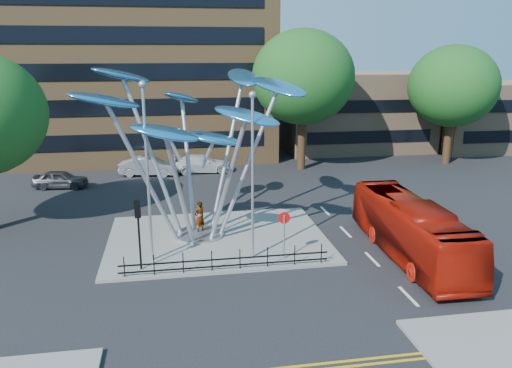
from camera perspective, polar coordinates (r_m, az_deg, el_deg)
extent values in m
plane|color=black|center=(22.84, -0.40, -11.68)|extent=(120.00, 120.00, 0.00)
cube|color=slate|center=(28.15, -4.41, -6.24)|extent=(12.00, 9.00, 0.15)
cube|color=gold|center=(17.78, 2.94, -20.26)|extent=(40.00, 0.12, 0.01)
cube|color=#A37F60|center=(54.08, 11.38, 8.10)|extent=(15.00, 8.00, 8.00)
cube|color=#A37F60|center=(58.91, 24.99, 7.05)|extent=(12.00, 8.00, 7.00)
cylinder|color=black|center=(44.24, 5.24, 5.34)|extent=(0.70, 0.70, 5.72)
ellipsoid|color=#134316|center=(43.67, 5.41, 12.08)|extent=(8.80, 8.80, 8.10)
cylinder|color=black|center=(49.74, 21.09, 5.09)|extent=(0.70, 0.70, 5.06)
ellipsoid|color=#134316|center=(49.24, 21.60, 10.36)|extent=(8.00, 8.00, 7.36)
cylinder|color=#9EA0A5|center=(28.50, -6.52, -5.73)|extent=(2.80, 2.80, 0.12)
cylinder|color=#9EA0A5|center=(26.77, -9.25, 1.40)|extent=(0.24, 0.24, 7.80)
ellipsoid|color=#318DD4|center=(25.33, -16.94, 9.14)|extent=(3.92, 2.95, 1.39)
cylinder|color=#9EA0A5|center=(26.57, -7.45, -0.19)|extent=(0.24, 0.24, 6.40)
ellipsoid|color=#318DD4|center=(23.73, -10.39, 5.77)|extent=(3.47, 1.78, 1.31)
cylinder|color=#9EA0A5|center=(26.74, -5.35, 0.64)|extent=(0.24, 0.24, 7.00)
ellipsoid|color=#318DD4|center=(24.71, -1.06, 7.78)|extent=(3.81, 3.11, 1.36)
cylinder|color=#9EA0A5|center=(27.42, -4.27, 2.32)|extent=(0.24, 0.24, 8.20)
ellipsoid|color=#318DD4|center=(27.73, 2.62, 11.06)|extent=(3.52, 4.06, 1.44)
cylinder|color=#9EA0A5|center=(28.22, -5.26, 3.07)|extent=(0.24, 0.24, 8.60)
ellipsoid|color=#318DD4|center=(29.88, -1.47, 12.12)|extent=(2.21, 3.79, 1.39)
cylinder|color=#9EA0A5|center=(28.39, -7.26, 1.85)|extent=(0.24, 0.24, 7.40)
ellipsoid|color=#318DD4|center=(30.36, -8.49, 9.74)|extent=(3.02, 3.71, 1.34)
cylinder|color=#9EA0A5|center=(27.63, -8.91, 2.91)|extent=(0.24, 0.24, 8.80)
ellipsoid|color=#318DD4|center=(28.57, -15.07, 11.89)|extent=(3.88, 3.60, 1.42)
ellipsoid|color=#318DD4|center=(27.15, -10.73, 6.05)|extent=(3.40, 1.96, 1.13)
ellipsoid|color=#318DD4|center=(26.71, -4.89, 5.24)|extent=(3.39, 2.16, 1.11)
cylinder|color=#9EA0A5|center=(24.38, -12.27, 0.76)|extent=(0.14, 0.14, 8.50)
sphere|color=#9EA0A5|center=(23.71, -12.86, 11.05)|extent=(0.36, 0.36, 0.36)
cylinder|color=#9EA0A5|center=(24.23, -0.40, 0.41)|extent=(0.14, 0.14, 8.00)
sphere|color=#9EA0A5|center=(23.53, -0.41, 10.16)|extent=(0.36, 0.36, 0.36)
cylinder|color=black|center=(24.25, -13.19, -5.95)|extent=(0.10, 0.10, 3.20)
cube|color=black|center=(23.79, -13.39, -2.80)|extent=(0.28, 0.18, 0.85)
sphere|color=#FF0C0C|center=(23.71, -13.43, -2.16)|extent=(0.18, 0.18, 0.18)
cylinder|color=#9EA0A5|center=(24.91, 3.23, -6.09)|extent=(0.08, 0.08, 2.30)
cylinder|color=red|center=(24.60, 3.25, -3.89)|extent=(0.60, 0.04, 0.60)
cube|color=white|center=(24.62, 3.24, -3.88)|extent=(0.42, 0.03, 0.10)
cylinder|color=black|center=(23.98, -14.83, -9.15)|extent=(0.05, 0.05, 1.00)
cylinder|color=black|center=(23.88, -11.58, -9.04)|extent=(0.05, 0.05, 1.00)
cylinder|color=black|center=(23.86, -8.32, -8.91)|extent=(0.05, 0.05, 1.00)
cylinder|color=black|center=(23.91, -5.07, -8.74)|extent=(0.05, 0.05, 1.00)
cylinder|color=black|center=(24.04, -1.84, -8.56)|extent=(0.05, 0.05, 1.00)
cylinder|color=black|center=(24.24, 1.33, -8.34)|extent=(0.05, 0.05, 1.00)
cylinder|color=black|center=(24.52, 4.45, -8.11)|extent=(0.05, 0.05, 1.00)
cylinder|color=black|center=(24.86, 7.48, -7.86)|extent=(0.05, 0.05, 1.00)
cube|color=black|center=(23.95, -3.45, -8.54)|extent=(10.00, 0.06, 0.06)
cube|color=black|center=(24.09, -3.44, -9.31)|extent=(10.00, 0.06, 0.06)
imported|color=#9D1307|center=(26.65, 17.25, -4.94)|extent=(2.76, 10.65, 2.95)
imported|color=gray|center=(28.53, -6.49, -3.82)|extent=(0.82, 0.77, 1.89)
imported|color=#393B3F|center=(41.11, -21.45, 0.51)|extent=(4.23, 2.11, 1.39)
imported|color=#B6B9BE|center=(43.10, -12.15, 2.01)|extent=(5.06, 2.48, 1.59)
imported|color=silver|center=(43.53, -6.20, 2.33)|extent=(5.22, 2.19, 1.51)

